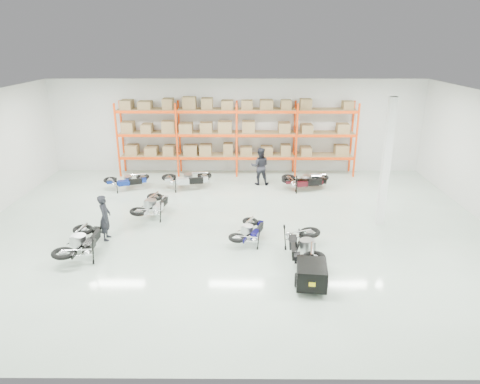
{
  "coord_description": "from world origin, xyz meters",
  "views": [
    {
      "loc": [
        0.27,
        -13.63,
        6.29
      ],
      "look_at": [
        0.19,
        0.75,
        1.1
      ],
      "focal_mm": 32.0,
      "sensor_mm": 36.0,
      "label": 1
    }
  ],
  "objects_px": {
    "moto_black_far_left": "(81,238)",
    "moto_back_d": "(304,179)",
    "moto_blue_centre": "(250,228)",
    "moto_silver_left": "(153,202)",
    "trailer": "(311,275)",
    "moto_back_c": "(306,177)",
    "moto_touring_right": "(304,241)",
    "moto_back_b": "(187,176)",
    "moto_back_a": "(127,178)",
    "person_back": "(260,166)",
    "person_left": "(105,218)"
  },
  "relations": [
    {
      "from": "moto_blue_centre",
      "to": "moto_back_b",
      "type": "relative_size",
      "value": 0.85
    },
    {
      "from": "moto_black_far_left",
      "to": "moto_back_b",
      "type": "xyz_separation_m",
      "value": [
        2.45,
        6.23,
        -0.01
      ]
    },
    {
      "from": "person_back",
      "to": "moto_black_far_left",
      "type": "bearing_deg",
      "value": 53.38
    },
    {
      "from": "moto_black_far_left",
      "to": "person_back",
      "type": "bearing_deg",
      "value": -129.13
    },
    {
      "from": "trailer",
      "to": "moto_back_a",
      "type": "height_order",
      "value": "moto_back_a"
    },
    {
      "from": "person_left",
      "to": "person_back",
      "type": "xyz_separation_m",
      "value": [
        5.29,
        5.69,
        0.08
      ]
    },
    {
      "from": "moto_back_c",
      "to": "person_left",
      "type": "bearing_deg",
      "value": 123.31
    },
    {
      "from": "moto_black_far_left",
      "to": "moto_back_b",
      "type": "distance_m",
      "value": 6.7
    },
    {
      "from": "moto_back_b",
      "to": "moto_touring_right",
      "type": "bearing_deg",
      "value": -156.25
    },
    {
      "from": "moto_back_c",
      "to": "trailer",
      "type": "bearing_deg",
      "value": 171.59
    },
    {
      "from": "moto_blue_centre",
      "to": "moto_silver_left",
      "type": "distance_m",
      "value": 4.16
    },
    {
      "from": "moto_blue_centre",
      "to": "moto_silver_left",
      "type": "bearing_deg",
      "value": -11.44
    },
    {
      "from": "moto_blue_centre",
      "to": "moto_back_a",
      "type": "bearing_deg",
      "value": -24.9
    },
    {
      "from": "moto_black_far_left",
      "to": "person_left",
      "type": "relative_size",
      "value": 1.25
    },
    {
      "from": "moto_black_far_left",
      "to": "person_back",
      "type": "xyz_separation_m",
      "value": [
        5.69,
        6.83,
        0.27
      ]
    },
    {
      "from": "moto_touring_right",
      "to": "moto_back_a",
      "type": "height_order",
      "value": "moto_touring_right"
    },
    {
      "from": "moto_blue_centre",
      "to": "moto_back_a",
      "type": "xyz_separation_m",
      "value": [
        -5.31,
        5.16,
        0.03
      ]
    },
    {
      "from": "moto_back_a",
      "to": "person_left",
      "type": "distance_m",
      "value": 5.03
    },
    {
      "from": "moto_blue_centre",
      "to": "moto_back_b",
      "type": "height_order",
      "value": "moto_back_b"
    },
    {
      "from": "trailer",
      "to": "moto_back_d",
      "type": "xyz_separation_m",
      "value": [
        0.87,
        7.85,
        0.1
      ]
    },
    {
      "from": "trailer",
      "to": "moto_back_c",
      "type": "relative_size",
      "value": 0.94
    },
    {
      "from": "moto_back_a",
      "to": "trailer",
      "type": "bearing_deg",
      "value": -158.26
    },
    {
      "from": "moto_blue_centre",
      "to": "moto_touring_right",
      "type": "relative_size",
      "value": 0.82
    },
    {
      "from": "moto_black_far_left",
      "to": "moto_back_d",
      "type": "relative_size",
      "value": 1.17
    },
    {
      "from": "person_left",
      "to": "person_back",
      "type": "distance_m",
      "value": 7.77
    },
    {
      "from": "moto_silver_left",
      "to": "moto_back_a",
      "type": "relative_size",
      "value": 1.09
    },
    {
      "from": "moto_back_a",
      "to": "person_left",
      "type": "bearing_deg",
      "value": 167.28
    },
    {
      "from": "person_back",
      "to": "trailer",
      "type": "bearing_deg",
      "value": 100.04
    },
    {
      "from": "moto_black_far_left",
      "to": "moto_back_b",
      "type": "bearing_deg",
      "value": -110.81
    },
    {
      "from": "moto_blue_centre",
      "to": "moto_back_c",
      "type": "xyz_separation_m",
      "value": [
        2.56,
        5.24,
        0.06
      ]
    },
    {
      "from": "moto_silver_left",
      "to": "moto_touring_right",
      "type": "height_order",
      "value": "moto_touring_right"
    },
    {
      "from": "trailer",
      "to": "moto_back_c",
      "type": "distance_m",
      "value": 8.06
    },
    {
      "from": "trailer",
      "to": "person_back",
      "type": "height_order",
      "value": "person_back"
    },
    {
      "from": "moto_back_d",
      "to": "person_back",
      "type": "relative_size",
      "value": 0.96
    },
    {
      "from": "person_left",
      "to": "moto_touring_right",
      "type": "bearing_deg",
      "value": -106.7
    },
    {
      "from": "moto_silver_left",
      "to": "moto_back_b",
      "type": "relative_size",
      "value": 0.97
    },
    {
      "from": "moto_touring_right",
      "to": "moto_back_a",
      "type": "distance_m",
      "value": 9.36
    },
    {
      "from": "moto_blue_centre",
      "to": "moto_back_b",
      "type": "bearing_deg",
      "value": -43.76
    },
    {
      "from": "moto_blue_centre",
      "to": "moto_touring_right",
      "type": "distance_m",
      "value": 1.98
    },
    {
      "from": "trailer",
      "to": "moto_back_b",
      "type": "relative_size",
      "value": 0.89
    },
    {
      "from": "moto_touring_right",
      "to": "moto_back_c",
      "type": "xyz_separation_m",
      "value": [
        0.97,
        6.4,
        -0.05
      ]
    },
    {
      "from": "trailer",
      "to": "moto_back_a",
      "type": "bearing_deg",
      "value": 137.81
    },
    {
      "from": "moto_black_far_left",
      "to": "moto_touring_right",
      "type": "height_order",
      "value": "moto_touring_right"
    },
    {
      "from": "moto_silver_left",
      "to": "moto_black_far_left",
      "type": "relative_size",
      "value": 0.96
    },
    {
      "from": "moto_black_far_left",
      "to": "moto_blue_centre",
      "type": "bearing_deg",
      "value": -168.62
    },
    {
      "from": "person_back",
      "to": "person_left",
      "type": "bearing_deg",
      "value": 50.27
    },
    {
      "from": "moto_back_a",
      "to": "moto_black_far_left",
      "type": "bearing_deg",
      "value": 162.33
    },
    {
      "from": "person_left",
      "to": "moto_back_a",
      "type": "bearing_deg",
      "value": 1.79
    },
    {
      "from": "person_back",
      "to": "moto_touring_right",
      "type": "bearing_deg",
      "value": 101.59
    },
    {
      "from": "moto_touring_right",
      "to": "trailer",
      "type": "bearing_deg",
      "value": -85.5
    }
  ]
}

